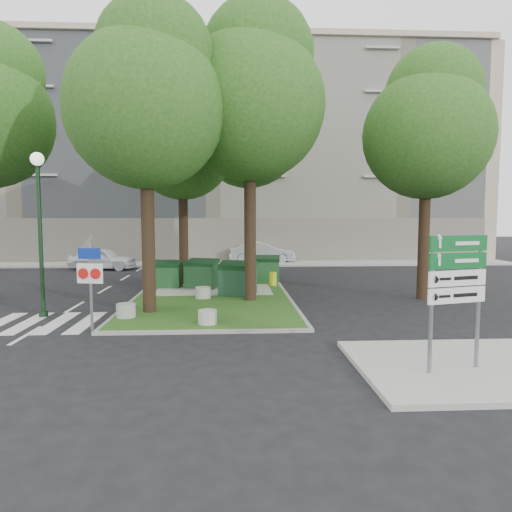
{
  "coord_description": "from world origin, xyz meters",
  "views": [
    {
      "loc": [
        1.28,
        -12.9,
        3.34
      ],
      "look_at": [
        2.11,
        2.4,
        2.0
      ],
      "focal_mm": 32.0,
      "sensor_mm": 36.0,
      "label": 1
    }
  ],
  "objects": [
    {
      "name": "car_silver",
      "position": [
        3.5,
        19.5,
        0.76
      ],
      "size": [
        4.72,
        1.92,
        1.52
      ],
      "primitive_type": "imported",
      "rotation": [
        0.0,
        0.0,
        1.5
      ],
      "color": "#9EA1A6",
      "rests_on": "ground"
    },
    {
      "name": "street_lamp",
      "position": [
        -4.99,
        2.42,
        3.4
      ],
      "size": [
        0.43,
        0.43,
        5.4
      ],
      "color": "black",
      "rests_on": "ground"
    },
    {
      "name": "median_kerb",
      "position": [
        0.5,
        8.0,
        0.05
      ],
      "size": [
        6.3,
        16.3,
        0.1
      ],
      "primitive_type": "cube",
      "color": "gray",
      "rests_on": "ground"
    },
    {
      "name": "tree_median_far",
      "position": [
        2.29,
        12.06,
        8.32
      ],
      "size": [
        5.8,
        5.8,
        11.93
      ],
      "color": "black",
      "rests_on": "ground"
    },
    {
      "name": "zebra_crossing",
      "position": [
        -3.75,
        1.5,
        0.01
      ],
      "size": [
        5.0,
        3.0,
        0.01
      ],
      "primitive_type": "cube",
      "color": "silver",
      "rests_on": "ground"
    },
    {
      "name": "bollard_mid",
      "position": [
        0.15,
        5.0,
        0.34
      ],
      "size": [
        0.6,
        0.6,
        0.43
      ],
      "primitive_type": "cylinder",
      "color": "#A2A29D",
      "rests_on": "median_island"
    },
    {
      "name": "sidewalk_corner",
      "position": [
        6.5,
        -3.5,
        0.06
      ],
      "size": [
        5.0,
        4.0,
        0.12
      ],
      "primitive_type": "cube",
      "color": "#999993",
      "rests_on": "ground"
    },
    {
      "name": "car_white",
      "position": [
        -6.79,
        16.02,
        0.7
      ],
      "size": [
        4.3,
        2.21,
        1.4
      ],
      "primitive_type": "imported",
      "rotation": [
        0.0,
        0.0,
        1.43
      ],
      "color": "silver",
      "rests_on": "ground"
    },
    {
      "name": "building_sidewalk",
      "position": [
        0.0,
        18.5,
        0.06
      ],
      "size": [
        42.0,
        3.0,
        0.12
      ],
      "primitive_type": "cube",
      "color": "#999993",
      "rests_on": "ground"
    },
    {
      "name": "apartment_building",
      "position": [
        0.0,
        26.0,
        8.0
      ],
      "size": [
        41.0,
        12.0,
        16.0
      ],
      "primitive_type": "cube",
      "color": "tan",
      "rests_on": "ground"
    },
    {
      "name": "dumpster_d",
      "position": [
        3.0,
        9.67,
        0.73
      ],
      "size": [
        1.45,
        1.08,
        1.27
      ],
      "rotation": [
        0.0,
        0.0,
        -0.1
      ],
      "color": "#15461D",
      "rests_on": "median_island"
    },
    {
      "name": "tree_median_near_left",
      "position": [
        -1.41,
        2.56,
        7.32
      ],
      "size": [
        5.2,
        5.2,
        10.53
      ],
      "color": "black",
      "rests_on": "ground"
    },
    {
      "name": "tree_median_mid",
      "position": [
        -0.91,
        9.06,
        6.98
      ],
      "size": [
        4.8,
        4.8,
        9.99
      ],
      "color": "black",
      "rests_on": "ground"
    },
    {
      "name": "tree_median_near_right",
      "position": [
        2.09,
        4.56,
        7.99
      ],
      "size": [
        5.6,
        5.6,
        11.46
      ],
      "color": "black",
      "rests_on": "ground"
    },
    {
      "name": "litter_bin",
      "position": [
        3.2,
        8.08,
        0.43
      ],
      "size": [
        0.35,
        0.35,
        0.62
      ],
      "primitive_type": "cylinder",
      "color": "#C0C517",
      "rests_on": "median_island"
    },
    {
      "name": "tree_street_right",
      "position": [
        9.09,
        5.06,
        6.98
      ],
      "size": [
        5.0,
        5.0,
        10.06
      ],
      "color": "black",
      "rests_on": "ground"
    },
    {
      "name": "traffic_sign_pole",
      "position": [
        -2.75,
        0.27,
        1.66
      ],
      "size": [
        0.77,
        0.2,
        2.59
      ],
      "rotation": [
        0.0,
        0.0,
        -0.21
      ],
      "color": "slate",
      "rests_on": "ground"
    },
    {
      "name": "bollard_right",
      "position": [
        0.55,
        0.65,
        0.32
      ],
      "size": [
        0.57,
        0.57,
        0.41
      ],
      "primitive_type": "cylinder",
      "color": "#A8A7A2",
      "rests_on": "median_island"
    },
    {
      "name": "directional_sign",
      "position": [
        5.93,
        -3.78,
        2.0
      ],
      "size": [
        1.38,
        0.41,
        2.83
      ],
      "rotation": [
        0.0,
        0.0,
        0.25
      ],
      "color": "slate",
      "rests_on": "sidewalk_corner"
    },
    {
      "name": "median_island",
      "position": [
        0.5,
        8.0,
        0.06
      ],
      "size": [
        6.0,
        16.0,
        0.12
      ],
      "primitive_type": "cube",
      "color": "#264D16",
      "rests_on": "ground"
    },
    {
      "name": "dumpster_a",
      "position": [
        -1.66,
        7.82,
        0.71
      ],
      "size": [
        1.39,
        1.03,
        1.22
      ],
      "rotation": [
        0.0,
        0.0,
        -0.09
      ],
      "color": "#113E17",
      "rests_on": "median_island"
    },
    {
      "name": "dumpster_b",
      "position": [
        -0.06,
        7.56,
        0.75
      ],
      "size": [
        1.66,
        1.41,
        1.31
      ],
      "rotation": [
        0.0,
        0.0,
        -0.35
      ],
      "color": "#113B17",
      "rests_on": "median_island"
    },
    {
      "name": "dumpster_c",
      "position": [
        1.54,
        5.61,
        0.78
      ],
      "size": [
        1.68,
        1.35,
        1.38
      ],
      "rotation": [
        0.0,
        0.0,
        -0.23
      ],
      "color": "black",
      "rests_on": "median_island"
    },
    {
      "name": "ground",
      "position": [
        0.0,
        0.0,
        0.0
      ],
      "size": [
        120.0,
        120.0,
        0.0
      ],
      "primitive_type": "plane",
      "color": "black",
      "rests_on": "ground"
    },
    {
      "name": "bollard_left",
      "position": [
        -2.1,
        1.67,
        0.34
      ],
      "size": [
        0.61,
        0.61,
        0.43
      ],
      "primitive_type": "cylinder",
      "color": "#979893",
      "rests_on": "median_island"
    }
  ]
}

